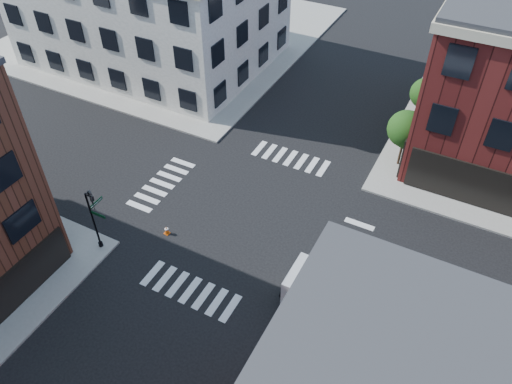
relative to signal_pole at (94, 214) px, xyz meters
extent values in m
plane|color=black|center=(6.72, 6.68, -2.86)|extent=(120.00, 120.00, 0.00)
cube|color=gray|center=(-14.28, 27.68, -2.78)|extent=(30.00, 30.00, 0.15)
cube|color=#B8B4A8|center=(-12.28, 22.68, 2.64)|extent=(22.00, 16.00, 11.00)
cylinder|color=black|center=(14.22, 16.68, -1.97)|extent=(0.18, 0.18, 1.47)
cylinder|color=black|center=(14.22, 16.68, -1.24)|extent=(0.12, 0.12, 1.47)
sphere|color=#19380F|center=(14.22, 16.68, 0.44)|extent=(2.69, 2.69, 2.69)
sphere|color=#19380F|center=(14.47, 16.58, -0.10)|extent=(1.85, 1.85, 1.85)
cylinder|color=black|center=(14.22, 22.68, -2.04)|extent=(0.18, 0.18, 1.33)
cylinder|color=black|center=(14.22, 22.68, -1.38)|extent=(0.12, 0.12, 1.33)
sphere|color=#19380F|center=(14.22, 22.68, 0.14)|extent=(2.43, 2.43, 2.43)
sphere|color=#19380F|center=(14.47, 22.58, -0.35)|extent=(1.67, 1.67, 1.67)
cylinder|color=black|center=(-0.08, -0.12, -0.56)|extent=(0.12, 0.12, 4.60)
cylinder|color=black|center=(-0.08, -0.12, -2.56)|extent=(0.28, 0.28, 0.30)
cube|color=#053819|center=(0.47, -0.12, 0.29)|extent=(1.10, 0.03, 0.22)
cube|color=#053819|center=(-0.08, 0.43, 0.54)|extent=(0.03, 1.10, 0.22)
imported|color=black|center=(0.27, -0.02, 1.04)|extent=(0.22, 0.18, 1.10)
imported|color=black|center=(-0.18, 0.23, 1.04)|extent=(0.18, 0.22, 1.10)
cube|color=white|center=(17.09, 1.84, -0.65)|extent=(6.12, 2.70, 3.25)
cube|color=maroon|center=(17.07, 0.50, -0.65)|extent=(2.31, 0.07, 0.73)
cube|color=maroon|center=(17.10, 3.17, -0.65)|extent=(2.31, 0.07, 0.73)
cube|color=silver|center=(13.10, 1.88, -1.23)|extent=(2.13, 2.54, 2.10)
cube|color=black|center=(12.10, 1.90, -0.86)|extent=(0.13, 2.00, 0.94)
cube|color=black|center=(15.83, 1.85, -2.33)|extent=(8.41, 1.15, 0.26)
cylinder|color=black|center=(13.09, 0.78, -2.33)|extent=(1.05, 0.38, 1.05)
cylinder|color=black|center=(13.11, 2.99, -2.33)|extent=(1.05, 0.38, 1.05)
cylinder|color=black|center=(16.87, 0.74, -2.33)|extent=(1.05, 0.38, 1.05)
cylinder|color=black|center=(16.89, 2.94, -2.33)|extent=(1.05, 0.38, 1.05)
cylinder|color=black|center=(19.39, 0.71, -2.33)|extent=(1.05, 0.38, 1.05)
cylinder|color=black|center=(19.41, 2.91, -2.33)|extent=(1.05, 0.38, 1.05)
cube|color=#CB4D09|center=(2.90, 2.79, -2.84)|extent=(0.38, 0.38, 0.04)
cone|color=#CB4D09|center=(2.90, 2.79, -2.54)|extent=(0.36, 0.36, 0.63)
cylinder|color=white|center=(2.90, 2.79, -2.45)|extent=(0.24, 0.24, 0.07)
camera|label=1|loc=(18.32, -14.22, 20.88)|focal=35.00mm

